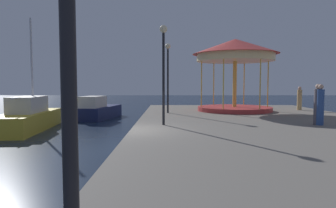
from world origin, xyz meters
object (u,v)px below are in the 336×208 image
object	(u,v)px
person_far_corner	(316,106)
person_by_the_water	(319,106)
sailboat_yellow	(26,118)
lamp_post_mid_promenade	(162,58)
motorboat_navy	(97,110)
carousel	(234,58)
lamp_post_far_end	(167,66)
person_near_carousel	(298,99)

from	to	relation	value
person_far_corner	person_by_the_water	bearing A→B (deg)	-64.92
sailboat_yellow	lamp_post_mid_promenade	bearing A→B (deg)	-23.42
motorboat_navy	person_far_corner	size ratio (longest dim) A/B	2.75
sailboat_yellow	person_by_the_water	world-z (taller)	sailboat_yellow
carousel	person_by_the_water	xyz separation A→B (m)	(2.37, -7.42, -2.89)
lamp_post_far_end	lamp_post_mid_promenade	bearing A→B (deg)	-91.95
lamp_post_far_end	person_far_corner	xyz separation A→B (m)	(7.09, -5.83, -2.21)
person_far_corner	sailboat_yellow	bearing A→B (deg)	167.42
lamp_post_far_end	person_far_corner	bearing A→B (deg)	-39.47
lamp_post_mid_promenade	person_by_the_water	world-z (taller)	lamp_post_mid_promenade
motorboat_navy	carousel	bearing A→B (deg)	-11.48
carousel	lamp_post_far_end	size ratio (longest dim) A/B	1.32
person_far_corner	carousel	bearing A→B (deg)	107.58
lamp_post_far_end	person_by_the_water	world-z (taller)	lamp_post_far_end
lamp_post_far_end	sailboat_yellow	bearing A→B (deg)	-163.70
sailboat_yellow	motorboat_navy	xyz separation A→B (m)	(2.73, 5.96, -0.08)
carousel	lamp_post_far_end	bearing A→B (deg)	-163.02
sailboat_yellow	lamp_post_far_end	world-z (taller)	sailboat_yellow
lamp_post_mid_promenade	lamp_post_far_end	size ratio (longest dim) A/B	1.01
person_far_corner	person_near_carousel	distance (m)	8.52
carousel	person_far_corner	size ratio (longest dim) A/B	3.14
lamp_post_far_end	person_far_corner	distance (m)	9.44
lamp_post_mid_promenade	lamp_post_far_end	distance (m)	5.90
lamp_post_mid_promenade	person_far_corner	distance (m)	7.62
sailboat_yellow	carousel	distance (m)	14.12
person_far_corner	person_by_the_water	size ratio (longest dim) A/B	1.01
lamp_post_mid_promenade	person_far_corner	world-z (taller)	lamp_post_mid_promenade
person_by_the_water	person_near_carousel	distance (m)	8.62
carousel	person_by_the_water	distance (m)	8.31
motorboat_navy	carousel	xyz separation A→B (m)	(10.30, -2.09, 3.91)
carousel	person_by_the_water	world-z (taller)	carousel
sailboat_yellow	lamp_post_mid_promenade	size ratio (longest dim) A/B	1.45
sailboat_yellow	lamp_post_mid_promenade	world-z (taller)	sailboat_yellow
sailboat_yellow	person_far_corner	distance (m)	15.74
carousel	lamp_post_far_end	xyz separation A→B (m)	(-4.78, -1.46, -0.68)
person_by_the_water	carousel	bearing A→B (deg)	107.71
carousel	person_far_corner	distance (m)	8.17
person_by_the_water	person_near_carousel	world-z (taller)	person_by_the_water
carousel	person_near_carousel	xyz separation A→B (m)	(5.01, 0.78, -2.97)
lamp_post_far_end	person_by_the_water	size ratio (longest dim) A/B	2.40
person_by_the_water	lamp_post_mid_promenade	bearing A→B (deg)	179.50
carousel	person_near_carousel	world-z (taller)	carousel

